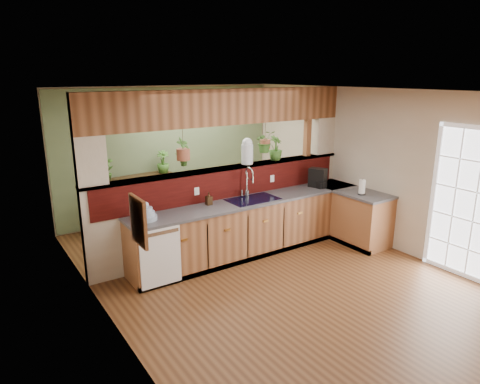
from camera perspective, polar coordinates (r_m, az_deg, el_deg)
ground at (r=6.24m, az=5.04°, el=-11.43°), size 4.60×7.00×0.01m
ceiling at (r=5.57m, az=5.69°, el=13.15°), size 4.60×7.00×0.01m
wall_back at (r=8.70m, az=-9.34°, el=5.25°), size 4.60×0.02×2.60m
wall_left at (r=4.73m, az=-16.94°, el=-3.97°), size 0.02×7.00×2.60m
wall_right at (r=7.40m, az=19.35°, el=2.77°), size 0.02×7.00×2.60m
pass_through_partition at (r=6.88m, az=-1.56°, el=1.79°), size 4.60×0.21×2.60m
pass_through_ledge at (r=6.82m, az=-1.79°, el=3.22°), size 4.60×0.21×0.04m
header_beam at (r=6.68m, az=-1.86°, el=11.25°), size 4.60×0.15×0.55m
sage_backwall at (r=8.68m, az=-9.29°, el=5.23°), size 4.55×0.02×2.55m
countertop at (r=7.17m, az=6.02°, el=-3.89°), size 4.14×1.52×0.90m
dishwasher at (r=5.87m, az=-10.53°, el=-8.52°), size 0.58×0.03×0.82m
navy_sink at (r=6.79m, az=1.72°, el=-1.62°), size 0.82×0.50×0.18m
french_door at (r=6.76m, az=27.73°, el=-1.50°), size 0.06×1.02×2.16m
framed_print at (r=3.94m, az=-13.37°, el=-3.80°), size 0.04×0.35×0.45m
faucet at (r=6.83m, az=1.09°, el=1.50°), size 0.22×0.22×0.50m
dish_stack at (r=5.94m, az=-12.43°, el=-2.93°), size 0.30×0.30×0.26m
soap_dispenser at (r=6.49m, az=-4.19°, el=-0.87°), size 0.09×0.09×0.20m
coffee_maker at (r=7.58m, az=10.38°, el=1.77°), size 0.18×0.30×0.33m
paper_towel at (r=7.29m, az=15.96°, el=0.61°), size 0.12×0.12×0.27m
glass_jar at (r=6.99m, az=0.97°, el=5.49°), size 0.19×0.19×0.43m
ledge_plant_right at (r=7.34m, az=4.77°, el=5.86°), size 0.30×0.30×0.41m
hanging_plant_a at (r=6.37m, az=-7.63°, el=6.51°), size 0.26×0.22×0.55m
hanging_plant_b at (r=7.16m, az=3.39°, el=7.99°), size 0.40×0.38×0.48m
shelving_console at (r=8.36m, az=-13.43°, el=-1.04°), size 1.42×0.51×0.93m
shelf_plant_a at (r=8.04m, az=-17.31°, el=3.01°), size 0.26×0.21×0.43m
shelf_plant_b at (r=8.39m, az=-10.23°, el=3.98°), size 0.29×0.29×0.43m
floor_plant at (r=8.15m, az=1.06°, el=-2.10°), size 0.66×0.58×0.71m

